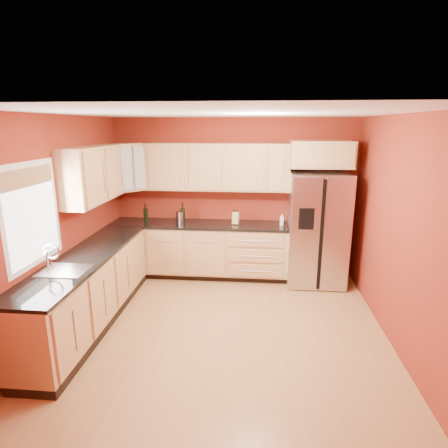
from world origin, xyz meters
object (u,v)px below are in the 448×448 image
at_px(refrigerator, 317,229).
at_px(soap_dispenser, 282,220).
at_px(knife_block, 236,218).
at_px(wine_bottle_a, 146,213).
at_px(canister_left, 179,217).

relative_size(refrigerator, soap_dispenser, 9.71).
xyz_separation_m(refrigerator, knife_block, (-1.29, 0.07, 0.13)).
height_order(knife_block, soap_dispenser, knife_block).
distance_m(refrigerator, wine_bottle_a, 2.78).
bearing_deg(soap_dispenser, knife_block, 179.53).
distance_m(canister_left, knife_block, 0.93).
bearing_deg(wine_bottle_a, soap_dispenser, 0.54).
distance_m(knife_block, soap_dispenser, 0.74).
bearing_deg(canister_left, wine_bottle_a, -177.56).
height_order(wine_bottle_a, knife_block, wine_bottle_a).
relative_size(wine_bottle_a, knife_block, 1.58).
relative_size(refrigerator, canister_left, 9.42).
xyz_separation_m(canister_left, knife_block, (0.93, 0.00, 0.01)).
distance_m(wine_bottle_a, soap_dispenser, 2.22).
distance_m(refrigerator, canister_left, 2.22).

